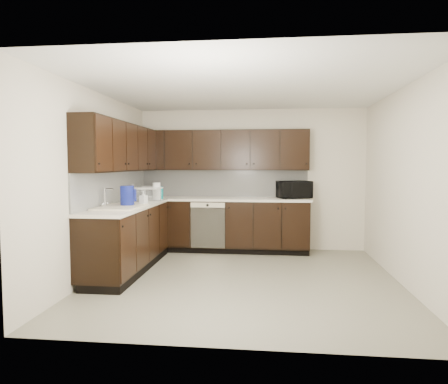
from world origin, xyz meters
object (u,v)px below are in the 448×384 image
(storage_bin, at_px, (144,194))
(blue_pitcher, at_px, (127,196))
(sink, at_px, (120,212))
(microwave, at_px, (294,190))
(toaster_oven, at_px, (151,192))

(storage_bin, relative_size, blue_pitcher, 1.76)
(sink, xyz_separation_m, storage_bin, (-0.00, 1.07, 0.16))
(blue_pitcher, bearing_deg, microwave, 56.52)
(sink, relative_size, storage_bin, 1.61)
(microwave, distance_m, toaster_oven, 2.50)
(microwave, xyz_separation_m, toaster_oven, (-2.50, -0.08, -0.05))
(microwave, height_order, toaster_oven, microwave)
(toaster_oven, bearing_deg, storage_bin, -94.56)
(sink, relative_size, microwave, 1.53)
(microwave, bearing_deg, storage_bin, 174.69)
(microwave, relative_size, storage_bin, 1.06)
(sink, relative_size, blue_pitcher, 2.84)
(sink, xyz_separation_m, toaster_oven, (-0.07, 1.67, 0.16))
(sink, xyz_separation_m, blue_pitcher, (0.05, 0.14, 0.20))
(sink, height_order, toaster_oven, sink)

